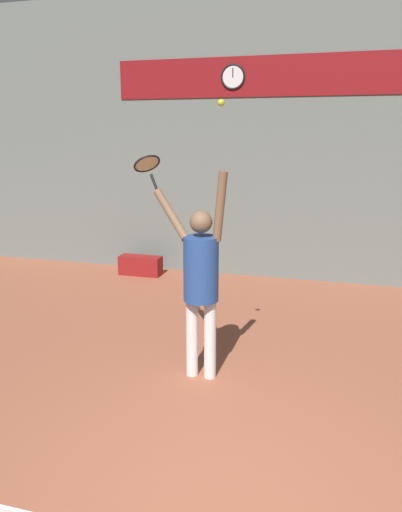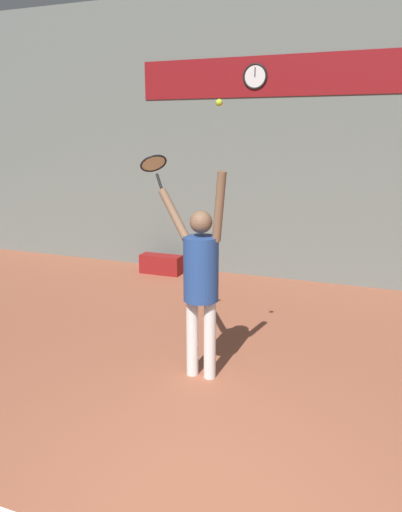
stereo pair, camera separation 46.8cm
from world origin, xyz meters
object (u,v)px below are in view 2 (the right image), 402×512
at_px(equipment_bag, 161,264).
at_px(tennis_player, 201,275).
at_px(tennis_ball, 219,103).
at_px(scoreboard_clock, 255,76).
at_px(tennis_racket, 154,165).

bearing_deg(equipment_bag, tennis_player, -58.24).
relative_size(tennis_ball, equipment_bag, 0.08).
distance_m(tennis_player, equipment_bag, 4.29).
height_order(scoreboard_clock, tennis_racket, scoreboard_clock).
bearing_deg(scoreboard_clock, tennis_racket, -93.04).
xyz_separation_m(tennis_racket, tennis_ball, (1.00, -0.63, 0.63)).
relative_size(tennis_player, tennis_racket, 5.48).
bearing_deg(equipment_bag, scoreboard_clock, 16.52).
bearing_deg(equipment_bag, tennis_racket, -64.88).
xyz_separation_m(scoreboard_clock, equipment_bag, (-1.62, -0.48, -3.36)).
xyz_separation_m(tennis_ball, equipment_bag, (-2.43, 3.68, -2.69)).
xyz_separation_m(tennis_player, equipment_bag, (-2.20, 3.55, -0.97)).
height_order(tennis_player, equipment_bag, tennis_player).
bearing_deg(equipment_bag, tennis_ball, -56.51).
xyz_separation_m(tennis_player, tennis_racket, (-0.77, 0.50, 1.09)).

